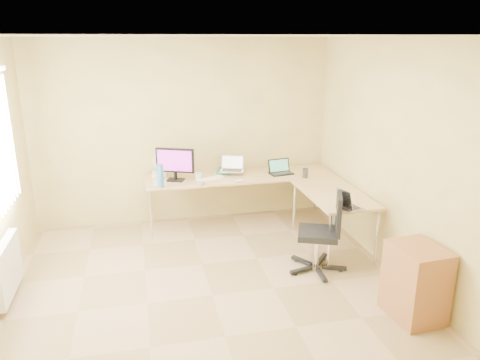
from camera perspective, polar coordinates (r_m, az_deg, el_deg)
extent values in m
plane|color=tan|center=(5.01, -3.45, -14.00)|extent=(4.50, 4.50, 0.00)
plane|color=white|center=(4.29, -4.09, 17.26)|extent=(4.50, 4.50, 0.00)
plane|color=#E2CC75|center=(6.65, -6.87, 5.84)|extent=(4.50, 0.00, 4.50)
plane|color=#E2CC75|center=(2.46, 4.98, -14.51)|extent=(4.50, 0.00, 4.50)
plane|color=#E2CC75|center=(5.22, 19.66, 1.84)|extent=(0.00, 4.50, 4.50)
cube|color=tan|center=(6.63, 0.04, -2.46)|extent=(2.65, 0.70, 0.73)
cube|color=tan|center=(6.03, 11.29, -4.83)|extent=(0.70, 1.30, 0.73)
cube|color=black|center=(6.28, -7.99, 1.91)|extent=(0.55, 0.36, 0.45)
cube|color=#2D7E6C|center=(6.66, -1.93, 1.13)|extent=(0.28, 0.32, 0.04)
cube|color=#B5B5B5|center=(6.53, -1.03, 2.00)|extent=(0.40, 0.35, 0.21)
cube|color=black|center=(6.58, 5.11, 1.61)|extent=(0.36, 0.29, 0.21)
cube|color=white|center=(6.35, -3.73, 0.17)|extent=(0.42, 0.26, 0.02)
ellipsoid|color=silver|center=(6.21, -0.09, -0.08)|extent=(0.11, 0.08, 0.04)
imported|color=white|center=(6.32, -5.16, 0.44)|extent=(0.11, 0.11, 0.10)
cylinder|color=silver|center=(6.13, -4.82, -0.44)|extent=(0.14, 0.14, 0.03)
cylinder|color=teal|center=(6.04, -9.80, 0.50)|extent=(0.10, 0.10, 0.31)
cube|color=#EEEFCD|center=(6.29, -9.84, -0.29)|extent=(0.20, 0.27, 0.01)
cube|color=white|center=(6.55, -9.90, 0.73)|extent=(0.21, 0.16, 0.07)
cylinder|color=white|center=(6.52, -9.53, 1.80)|extent=(0.26, 0.26, 0.32)
cylinder|color=#2A2A2A|center=(6.46, 8.02, 0.85)|extent=(0.09, 0.09, 0.13)
cube|color=#A2A3AF|center=(5.39, 13.50, -2.43)|extent=(0.34, 0.30, 0.19)
cube|color=black|center=(5.36, 9.57, -6.06)|extent=(0.74, 0.74, 0.95)
cube|color=brown|center=(4.80, 20.81, -11.71)|extent=(0.47, 0.56, 0.73)
cube|color=white|center=(5.33, -26.71, -9.67)|extent=(0.09, 0.80, 0.55)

